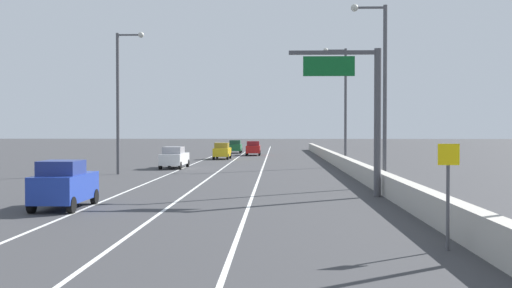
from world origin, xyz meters
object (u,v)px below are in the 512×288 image
object	(u,v)px
car_white_3	(174,157)
lamp_post_right_second	(381,83)
speed_advisory_sign	(448,188)
lamp_post_right_third	(343,99)
overhead_sign_gantry	(363,103)
car_green_1	(235,147)
car_yellow_2	(222,151)
lamp_post_left_mid	(121,93)
car_blue_0	(64,185)
lamp_post_right_near	(511,29)
car_red_4	(253,148)

from	to	relation	value
car_white_3	lamp_post_right_second	bearing A→B (deg)	-48.97
speed_advisory_sign	lamp_post_right_third	distance (m)	38.87
overhead_sign_gantry	car_green_1	world-z (taller)	overhead_sign_gantry
overhead_sign_gantry	car_yellow_2	world-z (taller)	overhead_sign_gantry
lamp_post_right_third	car_white_3	xyz separation A→B (m)	(-14.98, -2.07, -5.20)
lamp_post_right_second	lamp_post_left_mid	distance (m)	20.48
car_blue_0	lamp_post_right_near	bearing A→B (deg)	-30.17
overhead_sign_gantry	car_white_3	world-z (taller)	overhead_sign_gantry
car_green_1	lamp_post_right_third	bearing A→B (deg)	-70.22
lamp_post_right_third	car_red_4	world-z (taller)	lamp_post_right_third
overhead_sign_gantry	car_yellow_2	size ratio (longest dim) A/B	1.84
lamp_post_right_third	lamp_post_left_mid	world-z (taller)	same
lamp_post_right_third	car_green_1	size ratio (longest dim) A/B	2.57
lamp_post_left_mid	car_blue_0	distance (m)	21.11
lamp_post_right_third	overhead_sign_gantry	bearing A→B (deg)	-93.74
car_white_3	speed_advisory_sign	bearing A→B (deg)	-69.30
car_white_3	car_red_4	world-z (taller)	car_white_3
car_yellow_2	car_red_4	bearing A→B (deg)	73.13
lamp_post_right_near	car_yellow_2	bearing A→B (deg)	103.29
speed_advisory_sign	lamp_post_left_mid	xyz separation A→B (m)	(-16.62, 29.04, 4.38)
speed_advisory_sign	car_white_3	bearing A→B (deg)	110.70
speed_advisory_sign	car_blue_0	bearing A→B (deg)	147.92
car_green_1	lamp_post_right_second	bearing A→B (deg)	-77.06
overhead_sign_gantry	car_blue_0	size ratio (longest dim) A/B	1.84
car_white_3	lamp_post_left_mid	bearing A→B (deg)	-110.54
speed_advisory_sign	car_red_4	bearing A→B (deg)	97.04
overhead_sign_gantry	car_blue_0	xyz separation A→B (m)	(-13.50, -5.27, -3.69)
overhead_sign_gantry	car_blue_0	world-z (taller)	overhead_sign_gantry
overhead_sign_gantry	car_yellow_2	xyz separation A→B (m)	(-10.64, 39.38, -3.79)
lamp_post_right_near	lamp_post_right_second	world-z (taller)	same
lamp_post_left_mid	lamp_post_right_near	bearing A→B (deg)	-58.17
car_blue_0	car_red_4	xyz separation A→B (m)	(6.05, 55.15, -0.09)
overhead_sign_gantry	lamp_post_left_mid	world-z (taller)	lamp_post_left_mid
overhead_sign_gantry	lamp_post_right_near	distance (m)	14.51
lamp_post_right_second	car_blue_0	world-z (taller)	lamp_post_right_second
lamp_post_left_mid	car_yellow_2	bearing A→B (deg)	77.19
lamp_post_right_third	lamp_post_right_second	bearing A→B (deg)	-89.57
speed_advisory_sign	lamp_post_right_second	xyz separation A→B (m)	(1.31, 19.16, 4.38)
lamp_post_right_near	overhead_sign_gantry	bearing A→B (deg)	98.11
lamp_post_right_third	car_green_1	distance (m)	35.73
lamp_post_left_mid	car_white_3	xyz separation A→B (m)	(2.81, 7.49, -5.20)
car_yellow_2	car_blue_0	bearing A→B (deg)	-93.67
lamp_post_right_near	lamp_post_left_mid	distance (m)	34.53
car_yellow_2	car_white_3	world-z (taller)	car_white_3
lamp_post_right_third	lamp_post_right_near	bearing A→B (deg)	-89.37
lamp_post_right_near	lamp_post_right_third	world-z (taller)	same
car_green_1	car_yellow_2	distance (m)	18.49
lamp_post_right_second	car_white_3	distance (m)	23.62
car_white_3	car_blue_0	bearing A→B (deg)	-90.27
car_green_1	car_white_3	distance (m)	35.46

